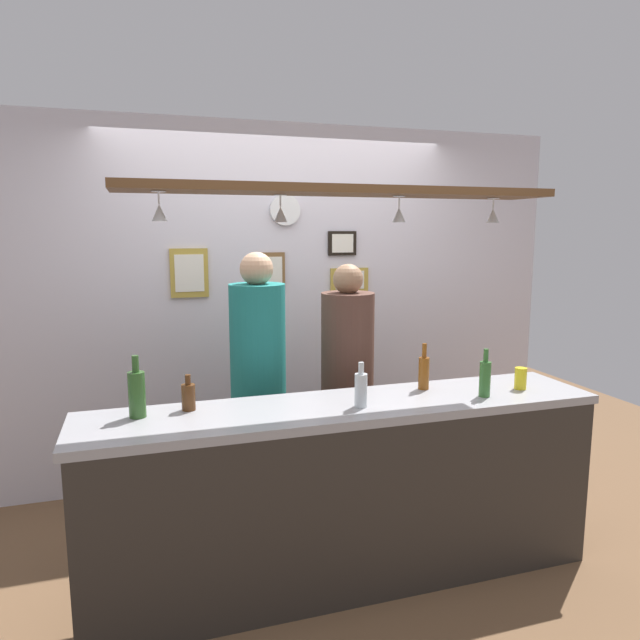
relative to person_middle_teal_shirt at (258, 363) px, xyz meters
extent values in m
plane|color=brown|center=(0.31, -0.36, -1.04)|extent=(8.00, 8.00, 0.00)
cube|color=silver|center=(0.31, 0.74, 0.26)|extent=(4.40, 0.06, 2.60)
cube|color=#99999E|center=(0.31, -0.71, -0.10)|extent=(2.70, 0.55, 0.04)
cube|color=#2D2823|center=(0.31, -0.97, -0.58)|extent=(2.65, 0.04, 0.92)
cube|color=brown|center=(0.31, -0.66, 1.00)|extent=(2.20, 0.36, 0.04)
cylinder|color=silver|center=(-0.57, -0.70, 0.98)|extent=(0.06, 0.06, 0.00)
cylinder|color=silver|center=(-0.57, -0.70, 0.95)|extent=(0.01, 0.01, 0.06)
cone|color=silver|center=(-0.57, -0.70, 0.88)|extent=(0.07, 0.07, 0.08)
cylinder|color=silver|center=(0.00, -0.60, 0.98)|extent=(0.06, 0.06, 0.00)
cylinder|color=silver|center=(0.00, -0.60, 0.95)|extent=(0.01, 0.01, 0.06)
cone|color=silver|center=(0.00, -0.60, 0.88)|extent=(0.07, 0.07, 0.08)
cylinder|color=silver|center=(0.60, -0.69, 0.98)|extent=(0.06, 0.06, 0.00)
cylinder|color=silver|center=(0.60, -0.69, 0.95)|extent=(0.01, 0.01, 0.06)
cone|color=silver|center=(0.60, -0.69, 0.88)|extent=(0.07, 0.07, 0.08)
cylinder|color=silver|center=(1.18, -0.65, 0.98)|extent=(0.06, 0.06, 0.00)
cylinder|color=silver|center=(1.18, -0.65, 0.95)|extent=(0.01, 0.01, 0.06)
cone|color=silver|center=(1.18, -0.65, 0.88)|extent=(0.07, 0.07, 0.08)
cube|color=#2D334C|center=(0.00, 0.00, -0.63)|extent=(0.17, 0.18, 0.81)
cylinder|color=#1E7A75|center=(0.00, 0.00, 0.13)|extent=(0.34, 0.34, 0.71)
sphere|color=tan|center=(0.00, 0.00, 0.58)|extent=(0.20, 0.20, 0.20)
cube|color=#2D334C|center=(0.58, 0.00, -0.65)|extent=(0.17, 0.18, 0.78)
cylinder|color=brown|center=(0.58, 0.00, 0.08)|extent=(0.34, 0.34, 0.67)
sphere|color=#9E7556|center=(0.58, 0.00, 0.50)|extent=(0.19, 0.19, 0.19)
cylinder|color=#512D14|center=(-0.47, -0.58, -0.01)|extent=(0.07, 0.07, 0.13)
cylinder|color=#512D14|center=(-0.47, -0.58, 0.08)|extent=(0.03, 0.03, 0.05)
cylinder|color=silver|center=(0.37, -0.78, 0.01)|extent=(0.06, 0.06, 0.17)
cylinder|color=silver|center=(0.37, -0.78, 0.13)|extent=(0.03, 0.03, 0.06)
cylinder|color=#2D5623|center=(-0.71, -0.61, 0.04)|extent=(0.08, 0.08, 0.22)
cylinder|color=#2D5623|center=(-0.71, -0.61, 0.19)|extent=(0.03, 0.03, 0.08)
cylinder|color=brown|center=(0.82, -0.59, 0.02)|extent=(0.06, 0.06, 0.18)
cylinder|color=brown|center=(0.82, -0.59, 0.15)|extent=(0.03, 0.03, 0.08)
cylinder|color=#336B2D|center=(1.06, -0.82, 0.02)|extent=(0.06, 0.06, 0.19)
cylinder|color=#336B2D|center=(1.06, -0.82, 0.15)|extent=(0.03, 0.03, 0.07)
cylinder|color=yellow|center=(1.34, -0.75, -0.01)|extent=(0.07, 0.07, 0.12)
cube|color=#B29338|center=(0.85, 0.69, 0.43)|extent=(0.30, 0.02, 0.18)
cube|color=white|center=(0.85, 0.68, 0.43)|extent=(0.23, 0.01, 0.14)
cube|color=#B29338|center=(-0.34, 0.69, 0.51)|extent=(0.26, 0.02, 0.34)
cube|color=white|center=(-0.34, 0.68, 0.51)|extent=(0.20, 0.01, 0.26)
cube|color=brown|center=(0.26, 0.69, 0.52)|extent=(0.18, 0.02, 0.26)
cube|color=white|center=(0.26, 0.68, 0.52)|extent=(0.14, 0.01, 0.20)
cube|color=black|center=(0.79, 0.69, 0.71)|extent=(0.22, 0.02, 0.18)
cube|color=white|center=(0.79, 0.68, 0.71)|extent=(0.17, 0.01, 0.14)
cylinder|color=white|center=(0.35, 0.69, 0.95)|extent=(0.22, 0.03, 0.22)
camera|label=1|loc=(-0.67, -3.38, 0.81)|focal=32.23mm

